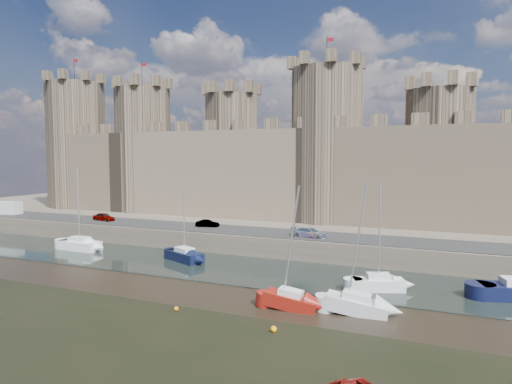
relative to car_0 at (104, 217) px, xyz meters
The scene contains 16 objects.
ground 44.55m from the car_0, 49.59° to the right, with size 160.00×160.00×0.00m, color black.
water_channel 30.60m from the car_0, 18.86° to the right, with size 160.00×12.00×0.08m, color black.
quay 38.96m from the car_0, 42.24° to the left, with size 160.00×60.00×2.50m, color #4C443A.
road 28.82m from the car_0, ahead, with size 160.00×7.00×0.10m, color black.
castle 32.67m from the car_0, 26.68° to the left, with size 108.50×11.00×29.00m.
car_0 is the anchor object (origin of this frame).
car_1 17.63m from the car_0, ahead, with size 1.14×3.26×1.07m, color gray.
car_2 33.02m from the car_0, ahead, with size 1.76×4.33×1.26m, color gray.
van 20.87m from the car_0, behind, with size 4.99×2.00×2.18m, color silver.
sailboat_0 10.07m from the car_0, 66.58° to the right, with size 5.88×2.42×10.88m.
sailboat_1 22.18m from the car_0, 24.21° to the right, with size 5.54×3.85×10.35m.
sailboat_2 44.52m from the car_0, 15.60° to the right, with size 4.95×3.39×9.96m.
sailboat_4 42.07m from the car_0, 28.11° to the right, with size 4.38×1.84×10.11m.
sailboat_5 46.22m from the car_0, 24.00° to the right, with size 5.01×2.26×10.52m.
buoy_1 37.60m from the car_0, 39.78° to the right, with size 0.38×0.38×0.38m, color orange.
buoy_3 45.22m from the car_0, 33.64° to the right, with size 0.46×0.46×0.46m, color orange.
Camera 1 is at (20.06, -20.30, 12.37)m, focal length 32.00 mm.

